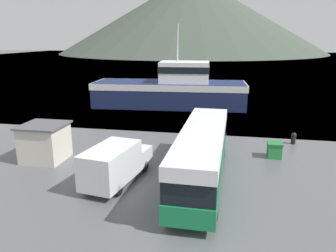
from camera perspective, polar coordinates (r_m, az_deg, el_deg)
name	(u,v)px	position (r m, az deg, el deg)	size (l,w,h in m)	color
water_surface	(229,58)	(148.54, 10.57, 11.65)	(240.00, 240.00, 0.00)	slate
hill_backdrop	(192,15)	(196.55, 4.12, 18.77)	(147.69, 147.69, 41.95)	#3D473D
tour_bus	(202,153)	(19.60, 5.96, -4.63)	(2.66, 12.14, 3.24)	#146B3D
delivery_van	(116,163)	(19.77, -9.09, -6.32)	(2.98, 6.01, 2.37)	silver
fishing_boat	(172,89)	(41.38, 0.68, 6.48)	(19.20, 7.17, 10.05)	#19234C
storage_bin	(274,150)	(24.97, 18.04, -3.97)	(1.06, 1.07, 1.13)	#287F3D
dock_kiosk	(45,142)	(24.63, -20.66, -2.65)	(2.99, 2.97, 2.61)	beige
small_boat	(147,93)	(48.83, -3.67, 5.78)	(5.25, 6.42, 1.02)	maroon
mooring_bollard	(293,138)	(28.66, 21.02, -1.93)	(0.42, 0.42, 0.94)	black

